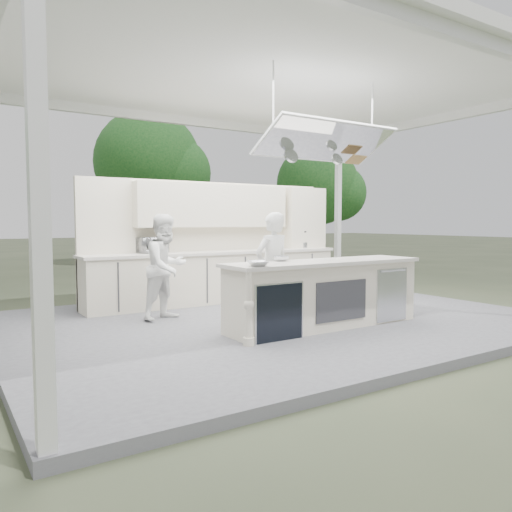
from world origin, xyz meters
TOP-DOWN VIEW (x-y plane):
  - ground at (0.00, 0.00)m, footprint 90.00×90.00m
  - stage_deck at (0.00, 0.00)m, footprint 8.00×6.00m
  - tent at (0.00, -0.01)m, footprint 8.20×6.20m
  - demo_island at (0.18, -0.91)m, footprint 3.10×0.79m
  - back_counter at (0.00, 1.90)m, footprint 5.08×0.72m
  - back_wall_unit at (0.44, 2.11)m, footprint 5.05×0.48m
  - tree_cluster at (-0.16, 9.77)m, footprint 19.55×9.40m
  - head_chef at (-0.32, -0.34)m, footprint 0.64×0.46m
  - sous_chef at (-1.48, 0.84)m, footprint 0.96×0.86m
  - toaster_oven at (-1.23, 2.08)m, footprint 0.57×0.45m
  - bowl_large at (-1.10, -1.15)m, footprint 0.34×0.34m
  - bowl_small at (-0.39, -0.65)m, footprint 0.24×0.24m

SIDE VIEW (x-z plane):
  - ground at x=0.00m, z-range 0.00..0.00m
  - stage_deck at x=0.00m, z-range 0.00..0.12m
  - demo_island at x=0.18m, z-range 0.12..1.07m
  - back_counter at x=0.00m, z-range 0.12..1.07m
  - sous_chef at x=-1.48m, z-range 0.12..1.74m
  - head_chef at x=-0.32m, z-range 0.12..1.76m
  - bowl_large at x=-1.10m, z-range 1.07..1.14m
  - bowl_small at x=-0.39m, z-range 1.07..1.14m
  - toaster_oven at x=-1.23m, z-range 1.07..1.35m
  - back_wall_unit at x=0.44m, z-range 0.45..2.70m
  - tree_cluster at x=-0.16m, z-range 0.36..6.21m
  - tent at x=0.00m, z-range 1.78..5.64m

